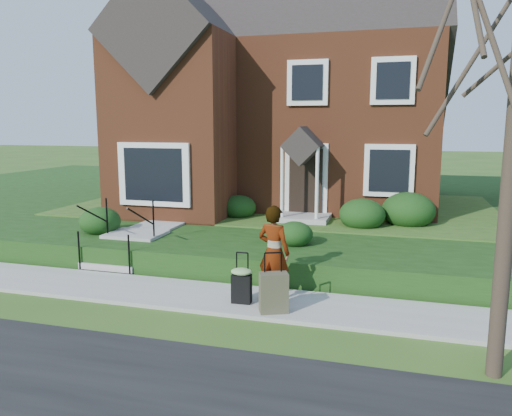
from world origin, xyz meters
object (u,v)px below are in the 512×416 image
at_px(suitcase_black, 242,283).
at_px(suitcase_olive, 274,293).
at_px(front_steps, 127,245).
at_px(woman, 274,252).

relative_size(suitcase_black, suitcase_olive, 0.89).
height_order(front_steps, woman, woman).
relative_size(front_steps, woman, 1.11).
bearing_deg(woman, suitcase_olive, 119.75).
bearing_deg(suitcase_olive, front_steps, 127.94).
bearing_deg(woman, front_steps, -5.58).
relative_size(front_steps, suitcase_olive, 1.86).
xyz_separation_m(woman, suitcase_olive, (0.19, -0.75, -0.55)).
relative_size(woman, suitcase_olive, 1.67).
distance_m(front_steps, suitcase_olive, 4.93).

